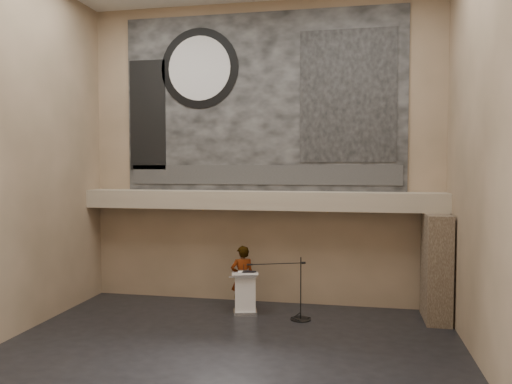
# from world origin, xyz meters

# --- Properties ---
(floor) EXTENTS (10.00, 10.00, 0.00)m
(floor) POSITION_xyz_m (0.00, 0.00, 0.00)
(floor) COLOR black
(floor) RESTS_ON ground
(wall_back) EXTENTS (10.00, 0.02, 8.50)m
(wall_back) POSITION_xyz_m (0.00, 4.00, 4.25)
(wall_back) COLOR #78654C
(wall_back) RESTS_ON floor
(wall_front) EXTENTS (10.00, 0.02, 8.50)m
(wall_front) POSITION_xyz_m (0.00, -4.00, 4.25)
(wall_front) COLOR #78654C
(wall_front) RESTS_ON floor
(wall_left) EXTENTS (0.02, 8.00, 8.50)m
(wall_left) POSITION_xyz_m (-5.00, 0.00, 4.25)
(wall_left) COLOR #78654C
(wall_left) RESTS_ON floor
(wall_right) EXTENTS (0.02, 8.00, 8.50)m
(wall_right) POSITION_xyz_m (5.00, 0.00, 4.25)
(wall_right) COLOR #78654C
(wall_right) RESTS_ON floor
(soffit) EXTENTS (10.00, 0.80, 0.50)m
(soffit) POSITION_xyz_m (0.00, 3.60, 2.95)
(soffit) COLOR gray
(soffit) RESTS_ON wall_back
(sprinkler_left) EXTENTS (0.04, 0.04, 0.06)m
(sprinkler_left) POSITION_xyz_m (-1.60, 3.55, 2.67)
(sprinkler_left) COLOR #B2893D
(sprinkler_left) RESTS_ON soffit
(sprinkler_right) EXTENTS (0.04, 0.04, 0.06)m
(sprinkler_right) POSITION_xyz_m (1.90, 3.55, 2.67)
(sprinkler_right) COLOR #B2893D
(sprinkler_right) RESTS_ON soffit
(banner) EXTENTS (8.00, 0.05, 5.00)m
(banner) POSITION_xyz_m (0.00, 3.97, 5.70)
(banner) COLOR black
(banner) RESTS_ON wall_back
(banner_text_strip) EXTENTS (7.76, 0.02, 0.55)m
(banner_text_strip) POSITION_xyz_m (0.00, 3.93, 3.65)
(banner_text_strip) COLOR #2D2D2D
(banner_text_strip) RESTS_ON banner
(banner_clock_rim) EXTENTS (2.30, 0.02, 2.30)m
(banner_clock_rim) POSITION_xyz_m (-1.80, 3.93, 6.70)
(banner_clock_rim) COLOR black
(banner_clock_rim) RESTS_ON banner
(banner_clock_face) EXTENTS (1.84, 0.02, 1.84)m
(banner_clock_face) POSITION_xyz_m (-1.80, 3.91, 6.70)
(banner_clock_face) COLOR silver
(banner_clock_face) RESTS_ON banner
(banner_building_print) EXTENTS (2.60, 0.02, 3.60)m
(banner_building_print) POSITION_xyz_m (2.40, 3.93, 5.80)
(banner_building_print) COLOR black
(banner_building_print) RESTS_ON banner
(banner_brick_print) EXTENTS (1.10, 0.02, 3.20)m
(banner_brick_print) POSITION_xyz_m (-3.40, 3.93, 5.40)
(banner_brick_print) COLOR black
(banner_brick_print) RESTS_ON banner
(stone_pier) EXTENTS (0.60, 1.40, 2.70)m
(stone_pier) POSITION_xyz_m (4.65, 3.15, 1.35)
(stone_pier) COLOR #47392B
(stone_pier) RESTS_ON floor
(lectern) EXTENTS (0.78, 0.64, 1.13)m
(lectern) POSITION_xyz_m (-0.21, 2.75, 0.55)
(lectern) COLOR silver
(lectern) RESTS_ON floor
(binder) EXTENTS (0.34, 0.28, 0.04)m
(binder) POSITION_xyz_m (-0.09, 2.71, 1.12)
(binder) COLOR black
(binder) RESTS_ON lectern
(papers) EXTENTS (0.27, 0.33, 0.00)m
(papers) POSITION_xyz_m (-0.28, 2.74, 1.10)
(papers) COLOR white
(papers) RESTS_ON lectern
(speaker_person) EXTENTS (0.75, 0.64, 1.75)m
(speaker_person) POSITION_xyz_m (-0.35, 3.08, 0.88)
(speaker_person) COLOR white
(speaker_person) RESTS_ON floor
(mic_stand) EXTENTS (1.56, 0.76, 1.60)m
(mic_stand) POSITION_xyz_m (1.24, 2.49, 0.25)
(mic_stand) COLOR black
(mic_stand) RESTS_ON floor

